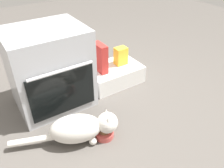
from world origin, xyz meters
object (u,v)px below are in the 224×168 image
Objects in this scene: food_bowl at (104,133)px; cereal_box at (100,58)px; snack_bag at (121,56)px; oven at (50,69)px; cat at (81,128)px; pantry_cabinet at (114,74)px.

cereal_box is at bearing 61.07° from food_bowl.
snack_bag is at bearing 1.40° from cereal_box.
oven is 0.49m from cereal_box.
snack_bag is (0.73, 0.55, 0.15)m from cat.
cat is 2.68× the size of cereal_box.
snack_bag is (0.58, 0.61, 0.24)m from food_bowl.
pantry_cabinet is at bearing 51.24° from food_bowl.
cereal_box is 1.56× the size of snack_bag.
cereal_box is (0.49, -0.01, -0.03)m from oven.
oven is 0.60m from cat.
snack_bag is at bearing 46.70° from food_bowl.
cat is at bearing -90.18° from oven.
oven is 0.93× the size of cat.
oven is 4.74× the size of food_bowl.
food_bowl is (-0.48, -0.60, -0.06)m from pantry_cabinet.
cat is at bearing 158.29° from food_bowl.
oven reaches higher than snack_bag.
cat is (-0.64, -0.54, 0.03)m from pantry_cabinet.
pantry_cabinet is 3.06× the size of snack_bag.
snack_bag is at bearing 58.51° from cat.
cereal_box reaches higher than cat.
oven is at bearing 178.60° from pantry_cabinet.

